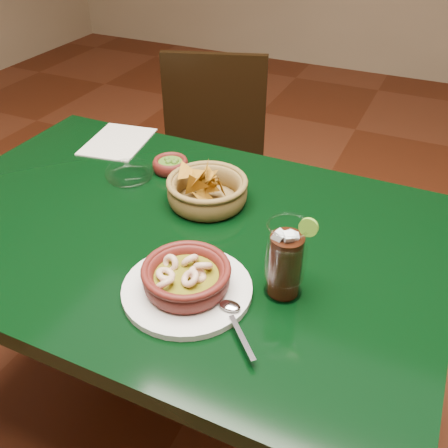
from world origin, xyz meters
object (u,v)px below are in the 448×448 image
at_px(dining_chair, 211,168).
at_px(chip_basket, 207,190).
at_px(shrimp_plate, 187,280).
at_px(dining_table, 174,259).
at_px(cola_drink, 286,260).

relative_size(dining_chair, chip_basket, 3.91).
height_order(shrimp_plate, chip_basket, chip_basket).
bearing_deg(dining_table, chip_basket, 74.98).
height_order(dining_table, cola_drink, cola_drink).
distance_m(dining_chair, shrimp_plate, 1.00).
xyz_separation_m(dining_table, dining_chair, (-0.25, 0.70, -0.17)).
distance_m(dining_table, shrimp_plate, 0.26).
xyz_separation_m(shrimp_plate, chip_basket, (-0.10, 0.29, 0.00)).
height_order(dining_chair, chip_basket, chip_basket).
height_order(dining_table, shrimp_plate, shrimp_plate).
height_order(dining_table, chip_basket, chip_basket).
bearing_deg(cola_drink, chip_basket, 141.23).
xyz_separation_m(dining_chair, cola_drink, (0.55, -0.80, 0.35)).
relative_size(dining_table, chip_basket, 5.36).
bearing_deg(chip_basket, cola_drink, -38.77).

